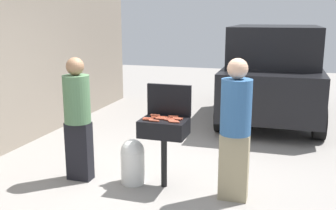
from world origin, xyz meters
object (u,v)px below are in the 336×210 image
object	(u,v)px
hot_dog_3	(163,117)
person_left	(78,115)
hot_dog_7	(166,118)
hot_dog_10	(156,118)
hot_dog_1	(176,119)
parked_minivan	(273,72)
hot_dog_0	(173,121)
hot_dog_9	(170,120)
propane_tank	(133,161)
hot_dog_5	(155,115)
hot_dog_11	(148,120)
hot_dog_14	(178,118)
hot_dog_6	(174,117)
bbq_grill	(164,130)
person_right	(235,125)
hot_dog_8	(174,122)
hot_dog_13	(161,119)
hot_dog_12	(148,118)
hot_dog_15	(156,116)
hot_dog_2	(154,121)
hot_dog_4	(173,116)

from	to	relation	value
hot_dog_3	person_left	bearing A→B (deg)	-171.36
hot_dog_7	hot_dog_10	bearing A→B (deg)	-178.01
hot_dog_1	parked_minivan	size ratio (longest dim) A/B	0.03
hot_dog_0	hot_dog_9	distance (m)	0.08
hot_dog_1	propane_tank	distance (m)	0.86
hot_dog_3	hot_dog_7	world-z (taller)	same
hot_dog_1	hot_dog_5	bearing A→B (deg)	159.34
hot_dog_11	hot_dog_14	bearing A→B (deg)	25.49
hot_dog_6	parked_minivan	bearing A→B (deg)	76.19
bbq_grill	hot_dog_14	bearing A→B (deg)	16.71
hot_dog_6	person_right	size ratio (longest dim) A/B	0.07
hot_dog_7	hot_dog_1	bearing A→B (deg)	0.66
hot_dog_5	hot_dog_0	bearing A→B (deg)	-35.57
hot_dog_7	person_left	distance (m)	1.22
hot_dog_8	hot_dog_5	bearing A→B (deg)	142.91
hot_dog_14	hot_dog_13	bearing A→B (deg)	-158.39
hot_dog_6	person_right	distance (m)	0.84
hot_dog_12	person_right	xyz separation A→B (m)	(1.12, -0.03, 0.01)
hot_dog_13	hot_dog_15	bearing A→B (deg)	132.52
parked_minivan	hot_dog_9	bearing A→B (deg)	75.07
hot_dog_13	parked_minivan	size ratio (longest dim) A/B	0.03
hot_dog_2	hot_dog_9	bearing A→B (deg)	28.82
hot_dog_6	hot_dog_8	distance (m)	0.22
bbq_grill	hot_dog_13	xyz separation A→B (m)	(-0.04, -0.03, 0.16)
hot_dog_8	hot_dog_1	bearing A→B (deg)	96.48
hot_dog_4	hot_dog_7	bearing A→B (deg)	-117.09
bbq_grill	hot_dog_1	world-z (taller)	hot_dog_1
hot_dog_3	propane_tank	xyz separation A→B (m)	(-0.40, -0.08, -0.62)
hot_dog_2	hot_dog_6	size ratio (longest dim) A/B	1.00
person_right	hot_dog_13	bearing A→B (deg)	-13.71
bbq_grill	hot_dog_7	size ratio (longest dim) A/B	7.12
hot_dog_10	hot_dog_14	size ratio (longest dim) A/B	1.00
bbq_grill	hot_dog_5	size ratio (longest dim) A/B	7.12
hot_dog_13	hot_dog_3	bearing A→B (deg)	91.80
hot_dog_6	hot_dog_1	bearing A→B (deg)	-52.52
hot_dog_3	hot_dog_10	bearing A→B (deg)	-141.72
hot_dog_2	hot_dog_11	xyz separation A→B (m)	(-0.10, 0.03, 0.00)
hot_dog_2	person_right	world-z (taller)	person_right
hot_dog_10	parked_minivan	size ratio (longest dim) A/B	0.03
hot_dog_9	person_right	bearing A→B (deg)	-2.92
hot_dog_15	hot_dog_2	bearing A→B (deg)	-74.97
propane_tank	parked_minivan	world-z (taller)	parked_minivan
hot_dog_1	hot_dog_6	xyz separation A→B (m)	(-0.06, 0.07, 0.00)
hot_dog_2	parked_minivan	world-z (taller)	parked_minivan
hot_dog_0	hot_dog_1	size ratio (longest dim) A/B	1.00
hot_dog_6	hot_dog_15	size ratio (longest dim) A/B	1.00
hot_dog_3	hot_dog_8	world-z (taller)	same
hot_dog_6	hot_dog_15	distance (m)	0.25
hot_dog_7	hot_dog_3	bearing A→B (deg)	138.78
hot_dog_15	hot_dog_5	bearing A→B (deg)	115.26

